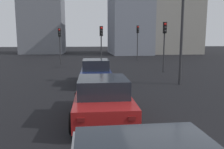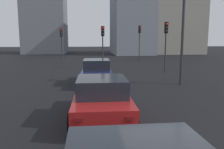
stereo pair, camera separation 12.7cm
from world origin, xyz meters
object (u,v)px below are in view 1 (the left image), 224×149
(traffic_light_near_left, at_px, (101,38))
(traffic_light_near_right, at_px, (60,38))
(car_navy_right_lead, at_px, (96,72))
(car_red_right_second, at_px, (103,98))
(traffic_light_far_left, at_px, (138,36))
(traffic_light_far_right, at_px, (165,36))
(street_lamp_kerbside, at_px, (182,17))

(traffic_light_near_left, bearing_deg, traffic_light_near_right, -140.39)
(car_navy_right_lead, bearing_deg, traffic_light_near_right, 17.48)
(car_red_right_second, distance_m, traffic_light_far_left, 21.61)
(car_red_right_second, bearing_deg, traffic_light_near_left, -2.60)
(traffic_light_near_right, bearing_deg, traffic_light_near_left, 46.90)
(car_navy_right_lead, distance_m, car_red_right_second, 6.40)
(car_navy_right_lead, height_order, traffic_light_near_left, traffic_light_near_left)
(traffic_light_far_left, distance_m, traffic_light_far_right, 9.98)
(traffic_light_far_left, bearing_deg, traffic_light_far_right, -2.57)
(traffic_light_near_left, bearing_deg, street_lamp_kerbside, 20.59)
(traffic_light_near_right, xyz_separation_m, street_lamp_kerbside, (-12.18, -8.39, 1.24))
(street_lamp_kerbside, bearing_deg, traffic_light_far_right, -7.95)
(car_red_right_second, relative_size, traffic_light_far_left, 0.97)
(traffic_light_far_left, height_order, traffic_light_far_right, traffic_light_far_left)
(car_navy_right_lead, distance_m, traffic_light_near_right, 12.06)
(car_red_right_second, xyz_separation_m, traffic_light_far_right, (10.68, -5.83, 2.23))
(car_red_right_second, relative_size, traffic_light_far_right, 1.03)
(car_red_right_second, relative_size, traffic_light_near_left, 1.08)
(car_red_right_second, distance_m, street_lamp_kerbside, 8.30)
(traffic_light_near_left, xyz_separation_m, street_lamp_kerbside, (-8.18, -4.20, 1.22))
(traffic_light_far_left, height_order, street_lamp_kerbside, street_lamp_kerbside)
(traffic_light_far_right, bearing_deg, traffic_light_near_left, -116.59)
(car_navy_right_lead, relative_size, traffic_light_near_right, 1.13)
(street_lamp_kerbside, bearing_deg, traffic_light_near_right, 34.54)
(car_red_right_second, distance_m, traffic_light_near_right, 18.22)
(traffic_light_far_right, bearing_deg, street_lamp_kerbside, -2.08)
(traffic_light_near_right, bearing_deg, street_lamp_kerbside, 35.21)
(traffic_light_near_left, distance_m, street_lamp_kerbside, 9.28)
(traffic_light_far_right, relative_size, street_lamp_kerbside, 0.60)
(car_red_right_second, bearing_deg, car_navy_right_lead, 0.78)
(traffic_light_near_right, distance_m, street_lamp_kerbside, 14.84)
(traffic_light_far_right, distance_m, street_lamp_kerbside, 5.22)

